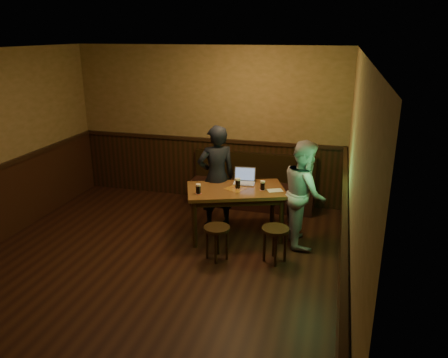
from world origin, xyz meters
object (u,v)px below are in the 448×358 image
bench (252,190)px  pint_left (198,189)px  stool_left (217,233)px  person_grey (304,193)px  pub_table (236,195)px  pint_right (263,185)px  laptop (244,179)px  person_suit (216,177)px  stool_right (275,235)px  pint_mid (238,183)px

bench → pint_left: (-0.48, -1.61, 0.54)m
stool_left → person_grey: person_grey is taller
stool_left → person_grey: 1.42m
stool_left → pub_table: bearing=84.6°
pint_right → laptop: size_ratio=0.41×
pint_right → laptop: laptop is taller
person_grey → person_suit: bearing=64.9°
stool_right → pint_mid: pint_mid is taller
pint_left → person_suit: person_suit is taller
stool_left → pint_mid: 0.94m
pint_left → bench: bearing=73.5°
stool_left → stool_right: bearing=10.3°
pint_left → stool_left: bearing=-47.7°
bench → laptop: size_ratio=6.24×
bench → person_suit: person_suit is taller
laptop → person_grey: person_grey is taller
stool_left → stool_right: stool_right is taller
pub_table → laptop: (0.07, 0.30, 0.16)m
stool_left → person_grey: size_ratio=0.31×
person_suit → pint_left: bearing=50.8°
stool_right → pint_right: 0.88m
stool_right → person_grey: bearing=65.8°
stool_right → pint_mid: size_ratio=3.13×
stool_left → person_grey: (1.09, 0.83, 0.40)m
pub_table → pint_right: size_ratio=11.22×
person_grey → bench: bearing=24.5°
pint_left → pint_right: (0.88, 0.39, -0.00)m
pint_right → person_grey: 0.62m
pub_table → person_grey: size_ratio=1.04×
bench → pint_mid: 1.36m
bench → laptop: (0.07, -0.97, 0.52)m
person_grey → pint_left: bearing=89.4°
pint_right → person_grey: person_grey is taller
bench → person_suit: size_ratio=1.32×
bench → stool_right: 2.04m
stool_right → laptop: bearing=124.2°
pub_table → laptop: laptop is taller
pint_mid → laptop: 0.28m
laptop → pint_left: bearing=-135.6°
stool_right → person_suit: 1.50m
stool_right → person_grey: 0.84m
pint_mid → person_grey: size_ratio=0.10×
bench → pint_mid: bench is taller
pint_right → laptop: (-0.33, 0.25, -0.01)m
pint_right → pint_mid: bearing=-176.4°
bench → stool_left: size_ratio=4.51×
pub_table → pint_right: bearing=-13.6°
stool_right → pint_left: size_ratio=3.36×
pub_table → bench: bearing=69.8°
laptop → person_suit: size_ratio=0.21×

